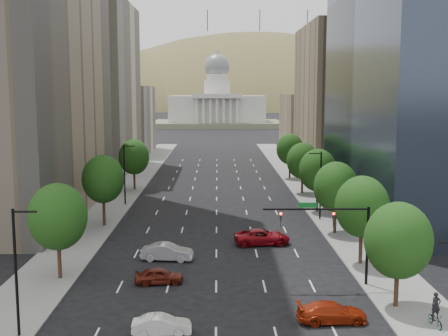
{
  "coord_description": "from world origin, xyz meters",
  "views": [
    {
      "loc": [
        0.12,
        -16.91,
        16.77
      ],
      "look_at": [
        0.88,
        47.11,
        8.0
      ],
      "focal_mm": 45.26,
      "sensor_mm": 36.0,
      "label": 1
    }
  ],
  "objects_px": {
    "traffic_signal": "(339,228)",
    "car_silver": "(167,252)",
    "car_red_near": "(332,312)",
    "car_maroon": "(159,276)",
    "car_white": "(162,325)",
    "cyclist": "(436,315)",
    "capitol": "(217,108)",
    "car_red_far": "(262,237)"
  },
  "relations": [
    {
      "from": "car_red_far",
      "to": "car_maroon",
      "type": "bearing_deg",
      "value": 134.98
    },
    {
      "from": "capitol",
      "to": "car_red_far",
      "type": "bearing_deg",
      "value": -88.61
    },
    {
      "from": "car_red_near",
      "to": "car_maroon",
      "type": "relative_size",
      "value": 1.2
    },
    {
      "from": "capitol",
      "to": "car_white",
      "type": "distance_m",
      "value": 229.49
    },
    {
      "from": "traffic_signal",
      "to": "car_silver",
      "type": "xyz_separation_m",
      "value": [
        -15.42,
        7.67,
        -4.32
      ]
    },
    {
      "from": "car_maroon",
      "to": "car_red_far",
      "type": "xyz_separation_m",
      "value": [
        10.02,
        12.7,
        0.12
      ]
    },
    {
      "from": "traffic_signal",
      "to": "cyclist",
      "type": "xyz_separation_m",
      "value": [
        5.06,
        -8.89,
        -4.18
      ]
    },
    {
      "from": "car_white",
      "to": "cyclist",
      "type": "bearing_deg",
      "value": -90.9
    },
    {
      "from": "capitol",
      "to": "car_maroon",
      "type": "relative_size",
      "value": 14.1
    },
    {
      "from": "car_white",
      "to": "cyclist",
      "type": "height_order",
      "value": "cyclist"
    },
    {
      "from": "cyclist",
      "to": "car_maroon",
      "type": "bearing_deg",
      "value": 147.69
    },
    {
      "from": "capitol",
      "to": "cyclist",
      "type": "height_order",
      "value": "capitol"
    },
    {
      "from": "car_silver",
      "to": "traffic_signal",
      "type": "bearing_deg",
      "value": -111.06
    },
    {
      "from": "car_red_near",
      "to": "car_maroon",
      "type": "bearing_deg",
      "value": 54.46
    },
    {
      "from": "car_red_near",
      "to": "car_silver",
      "type": "xyz_separation_m",
      "value": [
        -13.35,
        15.32,
        0.11
      ]
    },
    {
      "from": "car_white",
      "to": "cyclist",
      "type": "xyz_separation_m",
      "value": [
        19.35,
        0.73,
        0.32
      ]
    },
    {
      "from": "car_red_near",
      "to": "car_maroon",
      "type": "xyz_separation_m",
      "value": [
        -13.46,
        8.41,
        -0.02
      ]
    },
    {
      "from": "car_red_near",
      "to": "car_silver",
      "type": "distance_m",
      "value": 20.32
    },
    {
      "from": "traffic_signal",
      "to": "capitol",
      "type": "bearing_deg",
      "value": 92.74
    },
    {
      "from": "capitol",
      "to": "car_white",
      "type": "bearing_deg",
      "value": -90.94
    },
    {
      "from": "traffic_signal",
      "to": "capitol",
      "type": "height_order",
      "value": "capitol"
    },
    {
      "from": "capitol",
      "to": "car_red_far",
      "type": "height_order",
      "value": "capitol"
    },
    {
      "from": "car_maroon",
      "to": "cyclist",
      "type": "relative_size",
      "value": 1.69
    },
    {
      "from": "traffic_signal",
      "to": "car_white",
      "type": "xyz_separation_m",
      "value": [
        -14.29,
        -9.62,
        -4.49
      ]
    },
    {
      "from": "car_maroon",
      "to": "car_red_far",
      "type": "bearing_deg",
      "value": -43.64
    },
    {
      "from": "traffic_signal",
      "to": "car_silver",
      "type": "distance_m",
      "value": 17.76
    },
    {
      "from": "car_red_near",
      "to": "cyclist",
      "type": "relative_size",
      "value": 2.03
    },
    {
      "from": "capitol",
      "to": "car_red_far",
      "type": "relative_size",
      "value": 9.83
    },
    {
      "from": "car_silver",
      "to": "car_red_far",
      "type": "height_order",
      "value": "car_silver"
    },
    {
      "from": "traffic_signal",
      "to": "cyclist",
      "type": "distance_m",
      "value": 11.05
    },
    {
      "from": "capitol",
      "to": "car_red_far",
      "type": "distance_m",
      "value": 206.45
    },
    {
      "from": "car_white",
      "to": "cyclist",
      "type": "distance_m",
      "value": 19.36
    },
    {
      "from": "capitol",
      "to": "cyclist",
      "type": "xyz_separation_m",
      "value": [
        15.59,
        -228.6,
        -7.58
      ]
    },
    {
      "from": "cyclist",
      "to": "car_silver",
      "type": "bearing_deg",
      "value": 133.86
    },
    {
      "from": "capitol",
      "to": "car_red_far",
      "type": "xyz_separation_m",
      "value": [
        5.02,
        -206.25,
        -7.73
      ]
    },
    {
      "from": "car_silver",
      "to": "cyclist",
      "type": "relative_size",
      "value": 2.06
    },
    {
      "from": "cyclist",
      "to": "traffic_signal",
      "type": "bearing_deg",
      "value": 112.47
    },
    {
      "from": "traffic_signal",
      "to": "car_maroon",
      "type": "height_order",
      "value": "traffic_signal"
    },
    {
      "from": "car_white",
      "to": "car_silver",
      "type": "bearing_deg",
      "value": 0.69
    },
    {
      "from": "traffic_signal",
      "to": "car_red_far",
      "type": "relative_size",
      "value": 1.49
    },
    {
      "from": "capitol",
      "to": "car_red_near",
      "type": "distance_m",
      "value": 227.65
    },
    {
      "from": "capitol",
      "to": "car_silver",
      "type": "xyz_separation_m",
      "value": [
        -4.89,
        -212.04,
        -7.72
      ]
    }
  ]
}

